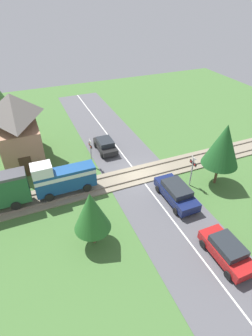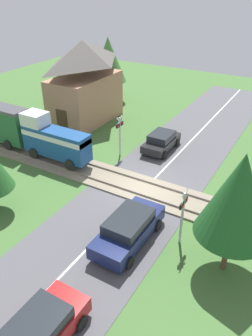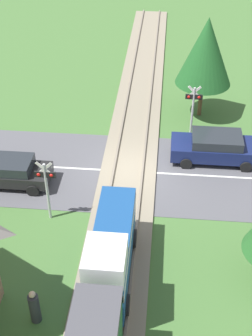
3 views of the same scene
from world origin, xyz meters
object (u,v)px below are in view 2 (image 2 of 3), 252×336
at_px(crossing_signal_east_approach, 120,131).
at_px(pedestrian_by_station, 58,135).
at_px(car_far_side, 161,141).
at_px(station_building, 85,83).
at_px(car_near_crossing, 129,228).
at_px(car_behind_queue, 38,333).
at_px(crossing_signal_west_approach, 183,210).

distance_m(crossing_signal_east_approach, pedestrian_by_station, 5.46).
distance_m(car_far_side, station_building, 8.93).
relative_size(car_near_crossing, crossing_signal_east_approach, 1.49).
bearing_deg(car_behind_queue, car_near_crossing, 0.00).
bearing_deg(car_behind_queue, crossing_signal_west_approach, -16.60).
bearing_deg(crossing_signal_west_approach, pedestrian_by_station, 65.89).
relative_size(station_building, pedestrian_by_station, 4.70).
xyz_separation_m(station_building, pedestrian_by_station, (-4.81, -0.82, -2.76)).
relative_size(car_far_side, crossing_signal_west_approach, 1.21).
height_order(car_behind_queue, pedestrian_by_station, pedestrian_by_station).
xyz_separation_m(car_near_crossing, crossing_signal_west_approach, (1.21, -2.23, 1.17)).
bearing_deg(station_building, car_far_side, -102.18).
relative_size(car_near_crossing, crossing_signal_west_approach, 1.49).
bearing_deg(pedestrian_by_station, car_near_crossing, -123.44).
xyz_separation_m(car_far_side, crossing_signal_east_approach, (-2.34, 2.23, 1.24)).
distance_m(car_behind_queue, pedestrian_by_station, 16.73).
bearing_deg(crossing_signal_east_approach, pedestrian_by_station, 97.31).
xyz_separation_m(crossing_signal_west_approach, station_building, (10.45, 13.42, 1.48)).
xyz_separation_m(car_near_crossing, car_behind_queue, (-6.27, 0.00, -0.03)).
height_order(car_behind_queue, station_building, station_building).
xyz_separation_m(car_behind_queue, crossing_signal_east_approach, (13.80, 5.11, 1.20)).
relative_size(car_far_side, car_behind_queue, 0.94).
bearing_deg(station_building, car_behind_queue, -148.03).
distance_m(car_far_side, crossing_signal_west_approach, 10.13).
relative_size(crossing_signal_east_approach, station_building, 0.43).
height_order(car_near_crossing, station_building, station_building).
height_order(crossing_signal_east_approach, station_building, station_building).
bearing_deg(crossing_signal_east_approach, car_far_side, -43.62).
height_order(car_near_crossing, pedestrian_by_station, pedestrian_by_station).
bearing_deg(crossing_signal_east_approach, car_near_crossing, -145.82).
relative_size(crossing_signal_west_approach, crossing_signal_east_approach, 1.00).
xyz_separation_m(car_far_side, pedestrian_by_station, (-3.02, 7.49, -0.04)).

